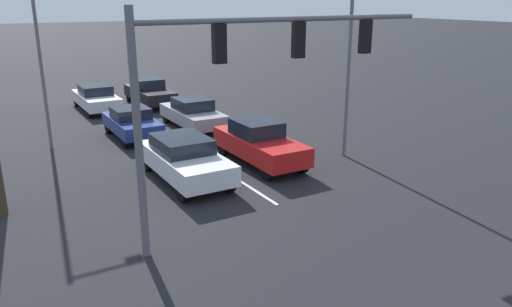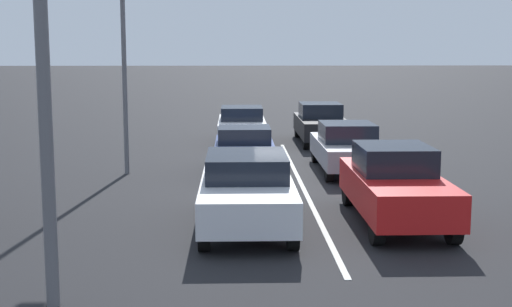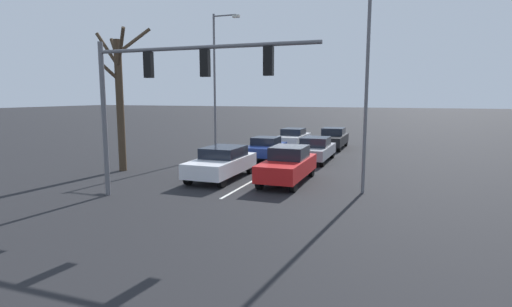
{
  "view_description": "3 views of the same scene",
  "coord_description": "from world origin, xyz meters",
  "px_view_note": "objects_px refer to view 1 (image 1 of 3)",
  "views": [
    {
      "loc": [
        7.87,
        22.44,
        6.24
      ],
      "look_at": [
        -0.15,
        8.68,
        1.24
      ],
      "focal_mm": 35.0,
      "sensor_mm": 36.0,
      "label": 1
    },
    {
      "loc": [
        1.88,
        21.54,
        3.83
      ],
      "look_at": [
        1.39,
        5.81,
        1.45
      ],
      "focal_mm": 50.0,
      "sensor_mm": 36.0,
      "label": 2
    },
    {
      "loc": [
        -6.57,
        24.11,
        4.01
      ],
      "look_at": [
        -0.24,
        6.91,
        1.36
      ],
      "focal_mm": 28.0,
      "sensor_mm": 36.0,
      "label": 3
    }
  ],
  "objects_px": {
    "car_red_leftlane_front": "(259,142)",
    "car_white_midlane_front": "(185,158)",
    "car_black_leftlane_third": "(149,92)",
    "street_lamp_right_shoulder": "(40,24)",
    "car_silver_midlane_third": "(96,98)",
    "street_lamp_left_shoulder": "(346,24)",
    "car_navy_midlane_second": "(132,122)",
    "car_gray_leftlane_second": "(193,113)",
    "traffic_signal_gantry": "(244,67)"
  },
  "relations": [
    {
      "from": "car_white_midlane_front",
      "to": "car_navy_midlane_second",
      "type": "distance_m",
      "value": 6.46
    },
    {
      "from": "car_black_leftlane_third",
      "to": "traffic_signal_gantry",
      "type": "bearing_deg",
      "value": 79.53
    },
    {
      "from": "car_black_leftlane_third",
      "to": "traffic_signal_gantry",
      "type": "xyz_separation_m",
      "value": [
        3.3,
        17.86,
        3.75
      ]
    },
    {
      "from": "traffic_signal_gantry",
      "to": "street_lamp_left_shoulder",
      "type": "height_order",
      "value": "street_lamp_left_shoulder"
    },
    {
      "from": "car_gray_leftlane_second",
      "to": "car_black_leftlane_third",
      "type": "height_order",
      "value": "car_black_leftlane_third"
    },
    {
      "from": "car_red_leftlane_front",
      "to": "car_black_leftlane_third",
      "type": "xyz_separation_m",
      "value": [
        0.05,
        -12.97,
        -0.05
      ]
    },
    {
      "from": "car_red_leftlane_front",
      "to": "street_lamp_left_shoulder",
      "type": "relative_size",
      "value": 0.51
    },
    {
      "from": "car_gray_leftlane_second",
      "to": "car_navy_midlane_second",
      "type": "height_order",
      "value": "car_gray_leftlane_second"
    },
    {
      "from": "car_white_midlane_front",
      "to": "car_gray_leftlane_second",
      "type": "relative_size",
      "value": 1.02
    },
    {
      "from": "street_lamp_left_shoulder",
      "to": "car_black_leftlane_third",
      "type": "bearing_deg",
      "value": -76.57
    },
    {
      "from": "car_red_leftlane_front",
      "to": "car_silver_midlane_third",
      "type": "bearing_deg",
      "value": -76.16
    },
    {
      "from": "car_red_leftlane_front",
      "to": "street_lamp_right_shoulder",
      "type": "relative_size",
      "value": 0.51
    },
    {
      "from": "traffic_signal_gantry",
      "to": "street_lamp_left_shoulder",
      "type": "xyz_separation_m",
      "value": [
        -6.62,
        -3.94,
        0.74
      ]
    },
    {
      "from": "car_red_leftlane_front",
      "to": "car_white_midlane_front",
      "type": "bearing_deg",
      "value": 5.45
    },
    {
      "from": "street_lamp_left_shoulder",
      "to": "car_white_midlane_front",
      "type": "bearing_deg",
      "value": -5.56
    },
    {
      "from": "car_red_leftlane_front",
      "to": "street_lamp_left_shoulder",
      "type": "distance_m",
      "value": 5.6
    },
    {
      "from": "car_white_midlane_front",
      "to": "traffic_signal_gantry",
      "type": "height_order",
      "value": "traffic_signal_gantry"
    },
    {
      "from": "car_white_midlane_front",
      "to": "car_black_leftlane_third",
      "type": "distance_m",
      "value": 13.66
    },
    {
      "from": "car_red_leftlane_front",
      "to": "traffic_signal_gantry",
      "type": "height_order",
      "value": "traffic_signal_gantry"
    },
    {
      "from": "car_red_leftlane_front",
      "to": "car_black_leftlane_third",
      "type": "distance_m",
      "value": 12.97
    },
    {
      "from": "car_navy_midlane_second",
      "to": "car_black_leftlane_third",
      "type": "relative_size",
      "value": 0.85
    },
    {
      "from": "car_gray_leftlane_second",
      "to": "street_lamp_left_shoulder",
      "type": "bearing_deg",
      "value": 114.24
    },
    {
      "from": "car_red_leftlane_front",
      "to": "car_black_leftlane_third",
      "type": "bearing_deg",
      "value": -89.78
    },
    {
      "from": "car_silver_midlane_third",
      "to": "traffic_signal_gantry",
      "type": "xyz_separation_m",
      "value": [
        0.15,
        17.89,
        3.8
      ]
    },
    {
      "from": "traffic_signal_gantry",
      "to": "street_lamp_right_shoulder",
      "type": "relative_size",
      "value": 0.95
    },
    {
      "from": "car_navy_midlane_second",
      "to": "street_lamp_right_shoulder",
      "type": "height_order",
      "value": "street_lamp_right_shoulder"
    },
    {
      "from": "car_gray_leftlane_second",
      "to": "car_black_leftlane_third",
      "type": "bearing_deg",
      "value": -89.93
    },
    {
      "from": "car_black_leftlane_third",
      "to": "street_lamp_right_shoulder",
      "type": "relative_size",
      "value": 0.52
    },
    {
      "from": "car_gray_leftlane_second",
      "to": "traffic_signal_gantry",
      "type": "relative_size",
      "value": 0.52
    },
    {
      "from": "car_gray_leftlane_second",
      "to": "car_white_midlane_front",
      "type": "bearing_deg",
      "value": 64.52
    },
    {
      "from": "car_navy_midlane_second",
      "to": "car_white_midlane_front",
      "type": "bearing_deg",
      "value": 89.6
    },
    {
      "from": "car_gray_leftlane_second",
      "to": "street_lamp_left_shoulder",
      "type": "xyz_separation_m",
      "value": [
        -3.31,
        7.36,
        4.52
      ]
    },
    {
      "from": "car_black_leftlane_third",
      "to": "traffic_signal_gantry",
      "type": "height_order",
      "value": "traffic_signal_gantry"
    },
    {
      "from": "car_silver_midlane_third",
      "to": "street_lamp_right_shoulder",
      "type": "distance_m",
      "value": 8.82
    },
    {
      "from": "car_red_leftlane_front",
      "to": "street_lamp_left_shoulder",
      "type": "height_order",
      "value": "street_lamp_left_shoulder"
    },
    {
      "from": "car_navy_midlane_second",
      "to": "street_lamp_right_shoulder",
      "type": "distance_m",
      "value": 5.62
    },
    {
      "from": "traffic_signal_gantry",
      "to": "car_silver_midlane_third",
      "type": "bearing_deg",
      "value": -90.47
    },
    {
      "from": "car_navy_midlane_second",
      "to": "traffic_signal_gantry",
      "type": "height_order",
      "value": "traffic_signal_gantry"
    },
    {
      "from": "car_silver_midlane_third",
      "to": "traffic_signal_gantry",
      "type": "height_order",
      "value": "traffic_signal_gantry"
    },
    {
      "from": "car_red_leftlane_front",
      "to": "traffic_signal_gantry",
      "type": "relative_size",
      "value": 0.54
    },
    {
      "from": "car_white_midlane_front",
      "to": "car_red_leftlane_front",
      "type": "relative_size",
      "value": 0.99
    },
    {
      "from": "car_white_midlane_front",
      "to": "car_black_leftlane_third",
      "type": "xyz_separation_m",
      "value": [
        -3.2,
        -13.28,
        -0.02
      ]
    },
    {
      "from": "car_navy_midlane_second",
      "to": "car_black_leftlane_third",
      "type": "xyz_separation_m",
      "value": [
        -3.15,
        -6.83,
        0.05
      ]
    },
    {
      "from": "car_white_midlane_front",
      "to": "street_lamp_left_shoulder",
      "type": "bearing_deg",
      "value": 174.44
    },
    {
      "from": "car_navy_midlane_second",
      "to": "street_lamp_left_shoulder",
      "type": "distance_m",
      "value": 10.62
    },
    {
      "from": "car_silver_midlane_third",
      "to": "street_lamp_right_shoulder",
      "type": "relative_size",
      "value": 0.51
    },
    {
      "from": "car_silver_midlane_third",
      "to": "traffic_signal_gantry",
      "type": "relative_size",
      "value": 0.53
    },
    {
      "from": "car_red_leftlane_front",
      "to": "street_lamp_right_shoulder",
      "type": "bearing_deg",
      "value": -43.28
    },
    {
      "from": "car_white_midlane_front",
      "to": "car_navy_midlane_second",
      "type": "xyz_separation_m",
      "value": [
        -0.05,
        -6.46,
        -0.07
      ]
    },
    {
      "from": "car_black_leftlane_third",
      "to": "car_gray_leftlane_second",
      "type": "bearing_deg",
      "value": 90.07
    }
  ]
}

